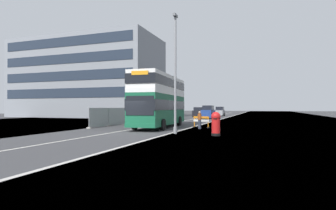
# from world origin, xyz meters

# --- Properties ---
(ground) EXTENTS (140.00, 280.00, 0.10)m
(ground) POSITION_xyz_m (0.65, 0.14, -0.05)
(ground) COLOR #38383A
(double_decker_bus) EXTENTS (3.41, 11.13, 5.08)m
(double_decker_bus) POSITION_xyz_m (0.45, 6.24, 2.70)
(double_decker_bus) COLOR #145638
(double_decker_bus) RESTS_ON ground
(lamppost_foreground) EXTENTS (0.29, 0.70, 9.04)m
(lamppost_foreground) POSITION_xyz_m (3.86, 0.68, 4.28)
(lamppost_foreground) COLOR gray
(lamppost_foreground) RESTS_ON ground
(red_pillar_postbox) EXTENTS (0.66, 0.66, 1.67)m
(red_pillar_postbox) POSITION_xyz_m (6.99, 0.24, 0.91)
(red_pillar_postbox) COLOR black
(red_pillar_postbox) RESTS_ON ground
(roadworks_barrier) EXTENTS (1.71, 0.83, 1.11)m
(roadworks_barrier) POSITION_xyz_m (4.38, 7.34, 0.69)
(roadworks_barrier) COLOR orange
(roadworks_barrier) RESTS_ON ground
(construction_site_fence) EXTENTS (0.44, 17.20, 1.99)m
(construction_site_fence) POSITION_xyz_m (-5.31, 11.17, 0.95)
(construction_site_fence) COLOR #A8AAAD
(construction_site_fence) RESTS_ON ground
(car_oncoming_near) EXTENTS (2.03, 4.29, 2.21)m
(car_oncoming_near) POSITION_xyz_m (-3.13, 21.63, 1.05)
(car_oncoming_near) COLOR silver
(car_oncoming_near) RESTS_ON ground
(car_receding_mid) EXTENTS (2.00, 4.37, 2.33)m
(car_receding_mid) POSITION_xyz_m (0.87, 28.88, 1.08)
(car_receding_mid) COLOR navy
(car_receding_mid) RESTS_ON ground
(car_receding_far) EXTENTS (2.09, 3.90, 2.03)m
(car_receding_far) POSITION_xyz_m (-2.79, 37.21, 0.96)
(car_receding_far) COLOR black
(car_receding_far) RESTS_ON ground
(car_far_side) EXTENTS (1.97, 4.00, 2.16)m
(car_far_side) POSITION_xyz_m (0.66, 43.94, 1.00)
(car_far_side) COLOR gray
(car_far_side) RESTS_ON ground
(bare_tree_far_verge_near) EXTENTS (2.76, 2.40, 4.71)m
(bare_tree_far_verge_near) POSITION_xyz_m (-9.70, 35.78, 2.30)
(bare_tree_far_verge_near) COLOR #4C3D2D
(bare_tree_far_verge_near) RESTS_ON ground
(bare_tree_far_verge_mid) EXTENTS (2.01, 2.93, 4.73)m
(bare_tree_far_verge_mid) POSITION_xyz_m (-12.64, 37.55, 2.51)
(bare_tree_far_verge_mid) COLOR #4C3D2D
(bare_tree_far_verge_mid) RESTS_ON ground
(bare_tree_far_verge_far) EXTENTS (2.40, 2.00, 3.93)m
(bare_tree_far_verge_far) POSITION_xyz_m (-10.51, 43.79, 1.97)
(bare_tree_far_verge_far) COLOR #4C3D2D
(bare_tree_far_verge_far) RESTS_ON ground
(pedestrian_at_kerb) EXTENTS (0.34, 0.34, 1.63)m
(pedestrian_at_kerb) POSITION_xyz_m (4.58, 5.72, 0.82)
(pedestrian_at_kerb) COLOR #2D3342
(pedestrian_at_kerb) RESTS_ON ground
(backdrop_office_block) EXTENTS (30.66, 13.91, 16.17)m
(backdrop_office_block) POSITION_xyz_m (-25.26, 29.40, 8.09)
(backdrop_office_block) COLOR gray
(backdrop_office_block) RESTS_ON ground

